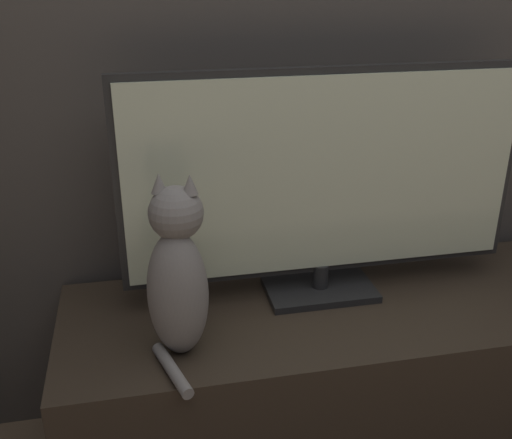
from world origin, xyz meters
name	(u,v)px	position (x,y,z in m)	size (l,w,h in m)	color
tv_stand	(340,376)	(0.00, 0.92, 0.24)	(1.53, 0.53, 0.48)	#33281E
tv	(324,182)	(-0.05, 0.99, 0.81)	(1.08, 0.18, 0.63)	black
cat	(178,276)	(-0.45, 0.80, 0.69)	(0.17, 0.28, 0.44)	gray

